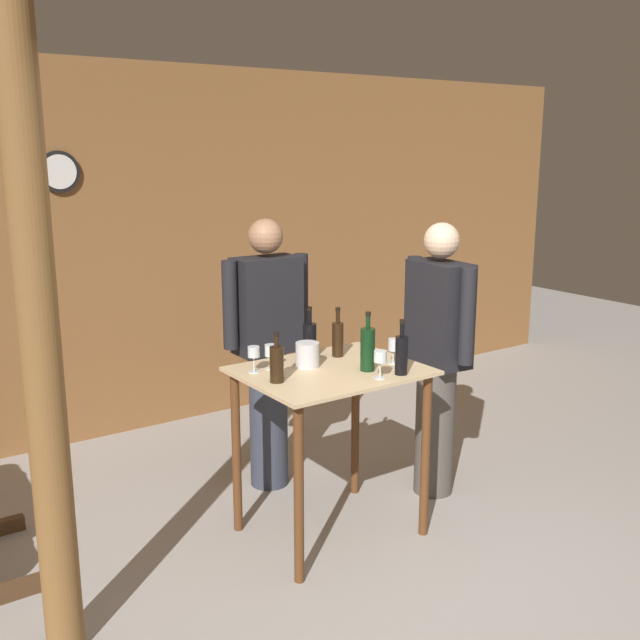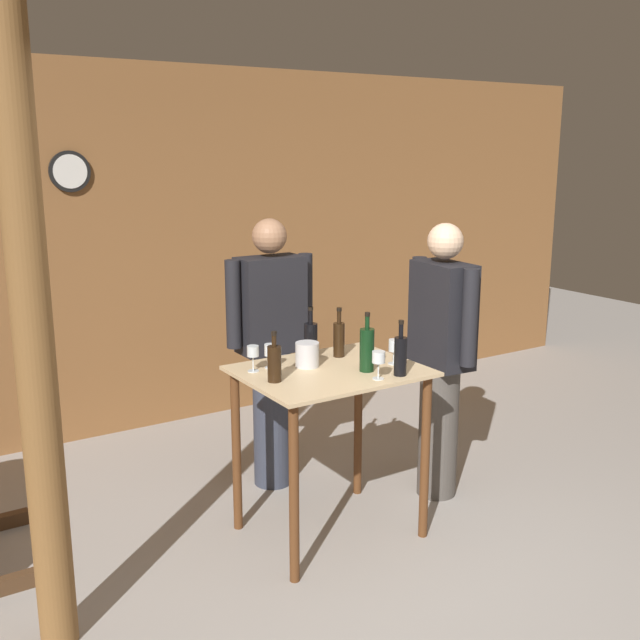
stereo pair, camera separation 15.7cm
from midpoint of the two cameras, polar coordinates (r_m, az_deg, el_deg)
The scene contains 16 objects.
ground_plane at distance 3.83m, azimuth 6.55°, elevation -20.44°, with size 14.00×14.00×0.00m, color #9E9993.
back_wall at distance 5.76m, azimuth -12.65°, elevation 5.20°, with size 8.40×0.08×2.70m.
tasting_table at distance 4.06m, azimuth -0.31°, elevation -6.46°, with size 0.94×0.75×0.95m.
wooden_post at distance 3.16m, azimuth -21.89°, elevation -1.81°, with size 0.16×0.16×2.70m.
wine_bottle_far_left at distance 3.76m, azimuth -4.52°, elevation -3.28°, with size 0.07×0.07×0.26m.
wine_bottle_left at distance 4.19m, azimuth -1.87°, elevation -1.47°, with size 0.08×0.08×0.29m.
wine_bottle_center at distance 3.94m, azimuth 2.51°, elevation -2.16°, with size 0.08×0.08×0.32m.
wine_bottle_right at distance 4.21m, azimuth 0.29°, elevation -1.36°, with size 0.06×0.06×0.28m.
wine_bottle_far_right at distance 3.89m, azimuth 5.08°, elevation -2.57°, with size 0.07×0.07×0.29m.
wine_glass_near_left at distance 3.93m, azimuth -6.22°, elevation -2.54°, with size 0.06×0.06×0.14m.
wine_glass_near_center at distance 3.99m, azimuth -4.92°, elevation -2.41°, with size 0.06×0.06×0.13m.
wine_glass_near_right at distance 3.82m, azimuth 3.45°, elevation -2.89°, with size 0.07×0.07×0.15m.
wine_glass_far_side at distance 4.09m, azimuth 4.52°, elevation -1.99°, with size 0.06×0.06×0.14m.
ice_bucket at distance 4.02m, azimuth -2.08°, elevation -2.66°, with size 0.13×0.13×0.13m.
person_host at distance 4.62m, azimuth -5.01°, elevation -2.17°, with size 0.59×0.24×1.69m.
person_visitor_with_scarf at distance 4.55m, azimuth 7.97°, elevation -2.62°, with size 0.25×0.59×1.68m.
Camera 1 is at (-2.21, -2.33, 2.11)m, focal length 42.00 mm.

